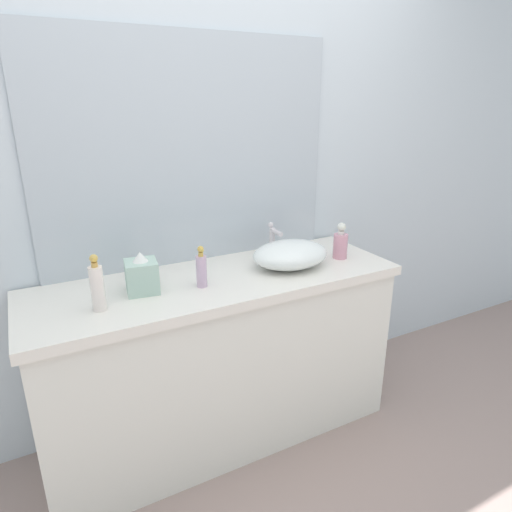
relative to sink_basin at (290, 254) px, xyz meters
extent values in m
cube|color=gray|center=(-0.31, -0.38, -0.92)|extent=(6.00, 6.00, 0.02)
cube|color=silver|center=(-0.31, 0.35, 0.39)|extent=(6.00, 0.06, 2.60)
cube|color=silver|center=(-0.36, 0.03, -0.51)|extent=(1.64, 0.52, 0.80)
cube|color=white|center=(-0.36, 0.03, -0.08)|extent=(1.68, 0.56, 0.04)
cube|color=#B2BCC6|center=(-0.36, 0.31, 0.46)|extent=(1.42, 0.01, 1.04)
ellipsoid|color=white|center=(0.00, 0.00, 0.00)|extent=(0.37, 0.29, 0.12)
cylinder|color=silver|center=(0.00, 0.17, 0.01)|extent=(0.03, 0.03, 0.15)
cylinder|color=silver|center=(0.00, 0.13, 0.08)|extent=(0.02, 0.09, 0.02)
sphere|color=silver|center=(0.00, 0.19, 0.10)|extent=(0.03, 0.03, 0.03)
cylinder|color=#CAA9C7|center=(-0.46, -0.03, 0.01)|extent=(0.05, 0.05, 0.14)
cylinder|color=gold|center=(-0.46, -0.03, 0.08)|extent=(0.02, 0.02, 0.02)
sphere|color=gold|center=(-0.46, -0.03, 0.11)|extent=(0.03, 0.03, 0.03)
cylinder|color=gold|center=(-0.46, -0.04, 0.11)|extent=(0.01, 0.02, 0.01)
cylinder|color=pink|center=(0.29, -0.01, 0.00)|extent=(0.07, 0.07, 0.12)
cylinder|color=silver|center=(0.29, -0.01, 0.07)|extent=(0.03, 0.03, 0.02)
sphere|color=silver|center=(0.29, -0.01, 0.10)|extent=(0.04, 0.04, 0.04)
cylinder|color=silver|center=(0.29, -0.02, 0.10)|extent=(0.02, 0.02, 0.02)
cylinder|color=white|center=(-0.89, -0.05, 0.03)|extent=(0.05, 0.05, 0.17)
cylinder|color=#DEA950|center=(-0.89, -0.05, 0.12)|extent=(0.02, 0.02, 0.02)
sphere|color=tan|center=(-0.89, -0.05, 0.15)|extent=(0.03, 0.03, 0.03)
cylinder|color=gold|center=(-0.89, -0.06, 0.15)|extent=(0.01, 0.02, 0.01)
cube|color=#A8C8B9|center=(-0.70, 0.04, 0.01)|extent=(0.14, 0.14, 0.13)
cone|color=white|center=(-0.70, 0.04, 0.09)|extent=(0.07, 0.07, 0.04)
camera|label=1|loc=(-1.09, -1.69, 0.70)|focal=31.36mm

